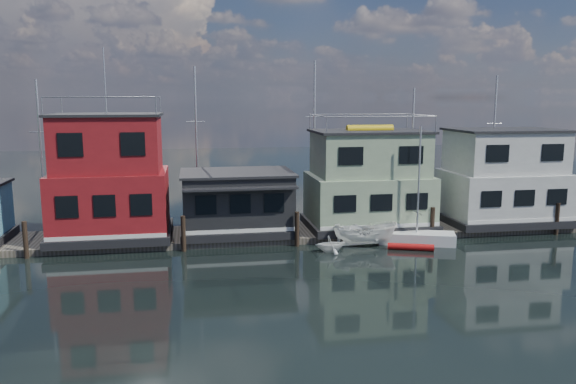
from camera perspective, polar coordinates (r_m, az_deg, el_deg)
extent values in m
plane|color=black|center=(26.33, -1.86, -10.96)|extent=(160.00, 160.00, 0.00)
cube|color=#595147|center=(37.68, -4.38, -4.33)|extent=(48.00, 5.00, 0.40)
cube|color=black|center=(37.78, -17.36, -4.00)|extent=(7.40, 5.90, 0.50)
cube|color=maroon|center=(37.36, -17.52, -0.84)|extent=(7.00, 5.50, 3.74)
cube|color=maroon|center=(36.91, -17.80, 4.67)|extent=(6.30, 4.95, 3.46)
cube|color=black|center=(36.81, -17.94, 7.47)|extent=(6.65, 5.23, 0.16)
cylinder|color=silver|center=(36.81, -18.11, 10.71)|extent=(0.08, 0.08, 4.00)
cube|color=black|center=(37.54, -5.15, -3.69)|extent=(7.40, 5.40, 0.50)
cube|color=black|center=(37.14, -5.19, -0.76)|extent=(7.00, 5.00, 3.40)
cube|color=black|center=(36.86, -5.23, 1.97)|extent=(7.30, 5.30, 0.16)
cube|color=black|center=(34.19, -4.84, 0.38)|extent=(7.00, 1.20, 0.12)
cube|color=black|center=(39.26, 8.08, -3.15)|extent=(8.40, 5.90, 0.50)
cube|color=#8FA782|center=(38.90, 8.14, -0.55)|extent=(8.00, 5.50, 3.12)
cube|color=#8FA782|center=(38.49, 8.25, 3.85)|extent=(7.20, 4.95, 2.88)
cube|color=black|center=(38.37, 8.30, 6.11)|extent=(7.60, 5.23, 0.16)
cylinder|color=gold|center=(38.36, 8.31, 6.36)|extent=(3.20, 0.56, 0.56)
cube|color=black|center=(43.34, 20.79, -2.49)|extent=(8.40, 5.90, 0.50)
cube|color=beige|center=(43.01, 20.93, -0.13)|extent=(8.00, 5.50, 3.12)
cube|color=beige|center=(42.64, 21.17, 3.85)|extent=(7.20, 4.95, 2.88)
cube|color=black|center=(42.54, 21.29, 5.89)|extent=(7.60, 5.23, 0.16)
cylinder|color=#2D2116|center=(35.92, -25.12, -4.44)|extent=(0.28, 0.28, 2.20)
cylinder|color=#2D2116|center=(34.61, -10.58, -4.19)|extent=(0.28, 0.28, 2.20)
cylinder|color=#2D2116|center=(35.18, 0.92, -3.80)|extent=(0.28, 0.28, 2.20)
cylinder|color=#2D2116|center=(37.85, 14.45, -3.15)|extent=(0.28, 0.28, 2.20)
cylinder|color=#2D2116|center=(42.30, 25.66, -2.47)|extent=(0.28, 0.28, 2.20)
cylinder|color=silver|center=(43.93, -23.78, 3.56)|extent=(0.16, 0.16, 10.50)
cylinder|color=silver|center=(43.82, -23.92, 5.60)|extent=(1.40, 0.06, 0.06)
cylinder|color=silver|center=(42.58, -9.27, 4.75)|extent=(0.16, 0.16, 11.50)
cylinder|color=silver|center=(42.47, -9.34, 7.07)|extent=(1.40, 0.06, 0.06)
cylinder|color=silver|center=(43.57, 2.68, 5.30)|extent=(0.16, 0.16, 12.00)
cylinder|color=silver|center=(43.47, 2.70, 7.67)|extent=(1.40, 0.06, 0.06)
cylinder|color=silver|center=(46.03, 12.47, 4.07)|extent=(0.16, 0.16, 10.00)
cylinder|color=silver|center=(45.92, 12.54, 5.93)|extent=(1.40, 0.06, 0.06)
cylinder|color=silver|center=(49.06, 20.11, 4.63)|extent=(0.16, 0.16, 11.00)
cylinder|color=silver|center=(48.96, 20.22, 6.55)|extent=(1.40, 0.06, 0.06)
cube|color=white|center=(36.92, 12.93, -4.57)|extent=(5.00, 3.04, 0.74)
cylinder|color=silver|center=(36.21, 13.15, 1.18)|extent=(0.12, 0.12, 6.74)
cube|color=silver|center=(36.56, 13.03, -2.09)|extent=(0.53, 1.41, 0.05)
cylinder|color=red|center=(35.32, 12.35, -5.47)|extent=(2.76, 1.31, 0.41)
imported|color=white|center=(35.63, 7.84, -4.26)|extent=(4.19, 2.12, 1.54)
imported|color=white|center=(34.16, 4.33, -5.26)|extent=(2.03, 1.79, 1.02)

